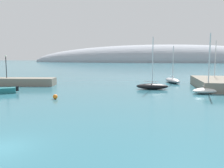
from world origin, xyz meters
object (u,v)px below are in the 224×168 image
sailboat_grey_mid_mooring (173,80)px  sailboat_black_outer_mooring (152,86)px  sailboat_white_near_shore (208,90)px  motorboat_teal_outer (1,90)px  sailboat_navy_end_of_line (214,82)px  mooring_buoy_orange (55,97)px  harbor_lamp_post (6,64)px

sailboat_grey_mid_mooring → sailboat_black_outer_mooring: (-4.52, -11.79, 0.03)m
sailboat_white_near_shore → motorboat_teal_outer: bearing=-17.3°
motorboat_teal_outer → sailboat_navy_end_of_line: bearing=172.9°
sailboat_white_near_shore → motorboat_teal_outer: sailboat_white_near_shore is taller
mooring_buoy_orange → sailboat_grey_mid_mooring: bearing=53.6°
motorboat_teal_outer → harbor_lamp_post: size_ratio=1.00×
sailboat_white_near_shore → motorboat_teal_outer: 34.04m
sailboat_white_near_shore → sailboat_navy_end_of_line: 12.64m
sailboat_navy_end_of_line → harbor_lamp_post: size_ratio=1.97×
sailboat_white_near_shore → sailboat_grey_mid_mooring: sailboat_white_near_shore is taller
sailboat_navy_end_of_line → sailboat_black_outer_mooring: bearing=-176.1°
sailboat_white_near_shore → harbor_lamp_post: bearing=-33.7°
sailboat_navy_end_of_line → motorboat_teal_outer: size_ratio=1.97×
harbor_lamp_post → sailboat_navy_end_of_line: bearing=10.4°
sailboat_black_outer_mooring → motorboat_teal_outer: (-24.42, -9.39, -0.13)m
sailboat_black_outer_mooring → sailboat_navy_end_of_line: bearing=30.9°
mooring_buoy_orange → harbor_lamp_post: 21.84m
sailboat_grey_mid_mooring → sailboat_navy_end_of_line: sailboat_navy_end_of_line is taller
sailboat_white_near_shore → motorboat_teal_outer: (-33.50, -6.07, -0.11)m
sailboat_white_near_shore → harbor_lamp_post: size_ratio=2.07×
sailboat_white_near_shore → sailboat_grey_mid_mooring: size_ratio=1.17×
sailboat_black_outer_mooring → harbor_lamp_post: 30.42m
sailboat_grey_mid_mooring → sailboat_black_outer_mooring: 12.63m
harbor_lamp_post → sailboat_white_near_shore: bearing=-6.1°
sailboat_grey_mid_mooring → harbor_lamp_post: sailboat_grey_mid_mooring is taller
sailboat_grey_mid_mooring → motorboat_teal_outer: size_ratio=1.78×
sailboat_navy_end_of_line → harbor_lamp_post: bearing=160.0°
harbor_lamp_post → sailboat_grey_mid_mooring: bearing=17.5°
harbor_lamp_post → mooring_buoy_orange: bearing=-39.1°
sailboat_black_outer_mooring → motorboat_teal_outer: 26.16m
sailboat_black_outer_mooring → mooring_buoy_orange: 18.53m
sailboat_grey_mid_mooring → mooring_buoy_orange: size_ratio=12.21×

